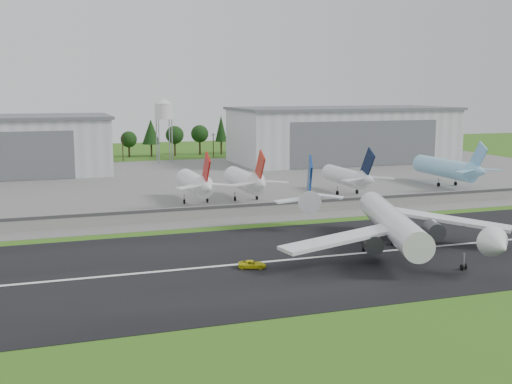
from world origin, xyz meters
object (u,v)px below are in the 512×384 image
object	(u,v)px
main_airliner	(393,229)
parked_jet_skyblue	(450,168)
parked_jet_navy	(350,177)
parked_jet_red_b	(247,181)
parked_jet_red_a	(197,184)
ground_vehicle	(252,264)

from	to	relation	value
main_airliner	parked_jet_skyblue	size ratio (longest dim) A/B	1.55
parked_jet_navy	parked_jet_skyblue	bearing A→B (deg)	7.04
parked_jet_red_b	main_airliner	bearing A→B (deg)	-81.22
main_airliner	parked_jet_red_b	xyz separation A→B (m)	(-10.34, 66.99, 1.38)
parked_jet_skyblue	main_airliner	bearing A→B (deg)	-132.07
parked_jet_navy	main_airliner	bearing A→B (deg)	-109.61
parked_jet_red_a	parked_jet_skyblue	size ratio (longest dim) A/B	0.84
parked_jet_red_a	ground_vehicle	bearing A→B (deg)	-94.89
main_airliner	parked_jet_navy	distance (m)	71.07
parked_jet_red_b	ground_vehicle	bearing A→B (deg)	-107.17
parked_jet_navy	parked_jet_skyblue	size ratio (longest dim) A/B	0.84
parked_jet_skyblue	parked_jet_red_a	bearing A→B (deg)	-176.83
ground_vehicle	parked_jet_navy	size ratio (longest dim) A/B	0.17
main_airliner	parked_jet_red_a	bearing A→B (deg)	-50.90
main_airliner	parked_jet_red_a	size ratio (longest dim) A/B	1.85
parked_jet_red_b	parked_jet_skyblue	bearing A→B (deg)	3.82
parked_jet_red_b	parked_jet_skyblue	size ratio (longest dim) A/B	0.84
main_airliner	parked_jet_red_b	world-z (taller)	main_airliner
main_airliner	ground_vehicle	distance (m)	32.34
ground_vehicle	parked_jet_red_a	size ratio (longest dim) A/B	0.17
parked_jet_navy	parked_jet_skyblue	xyz separation A→B (m)	(41.17, 5.08, 0.51)
main_airliner	parked_jet_red_a	distance (m)	71.85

